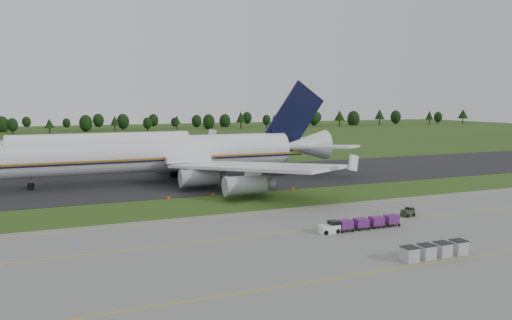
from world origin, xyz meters
name	(u,v)px	position (x,y,z in m)	size (l,w,h in m)	color
ground	(268,200)	(0.00, 0.00, 0.00)	(600.00, 600.00, 0.00)	#284514
apron	(380,251)	(0.00, -34.00, 0.03)	(300.00, 52.00, 0.06)	slate
taxiway	(220,178)	(0.00, 28.00, 0.04)	(300.00, 40.00, 0.08)	black
apron_markings	(348,236)	(0.00, -26.98, 0.06)	(300.00, 30.20, 0.01)	#C4A20B
tree_line	(113,121)	(-2.78, 218.73, 6.04)	(525.31, 22.27, 11.83)	black
aircraft	(160,153)	(-14.05, 27.96, 6.59)	(81.54, 80.17, 23.08)	white
baggage_train	(359,224)	(3.36, -24.52, 0.89)	(12.78, 1.63, 1.57)	white
utility_cart	(408,213)	(15.04, -20.62, 0.60)	(2.19, 1.55, 1.10)	#272C1E
uld_row	(435,250)	(4.31, -38.51, 0.90)	(8.90, 1.70, 1.68)	#A6A6A6
edge_markers	(234,193)	(-4.10, 6.96, 0.27)	(26.10, 0.30, 0.60)	#ED5107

